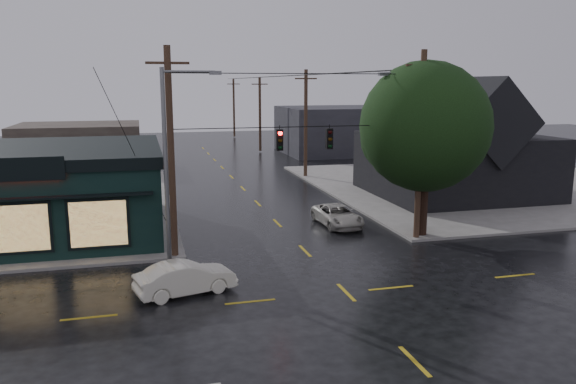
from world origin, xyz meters
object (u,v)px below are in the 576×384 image
object	(u,v)px
corner_tree	(425,127)
utility_pole_nw	(175,258)
sedan_cream	(186,278)
utility_pole_ne	(416,240)
suv_silver	(337,215)

from	to	relation	value
corner_tree	utility_pole_nw	distance (m)	14.83
corner_tree	sedan_cream	xyz separation A→B (m)	(-13.36, -5.48, -5.46)
utility_pole_nw	utility_pole_ne	world-z (taller)	same
sedan_cream	corner_tree	bearing A→B (deg)	-82.73
corner_tree	sedan_cream	size ratio (longest dim) A/B	2.35
utility_pole_ne	sedan_cream	distance (m)	13.81
utility_pole_nw	sedan_cream	size ratio (longest dim) A/B	2.50
utility_pole_nw	suv_silver	distance (m)	10.70
corner_tree	utility_pole_ne	distance (m)	6.16
corner_tree	utility_pole_ne	world-z (taller)	corner_tree
utility_pole_ne	utility_pole_nw	bearing A→B (deg)	180.00
utility_pole_nw	utility_pole_ne	bearing A→B (deg)	0.00
utility_pole_nw	sedan_cream	bearing A→B (deg)	-88.42
corner_tree	utility_pole_nw	world-z (taller)	corner_tree
corner_tree	sedan_cream	world-z (taller)	corner_tree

